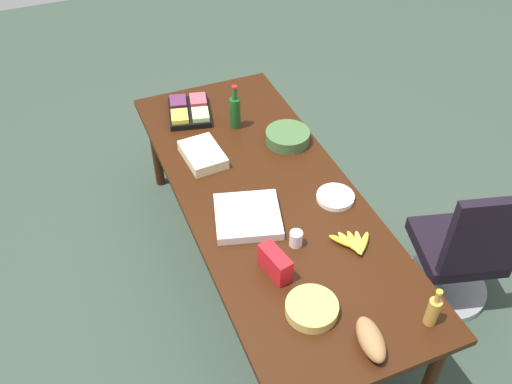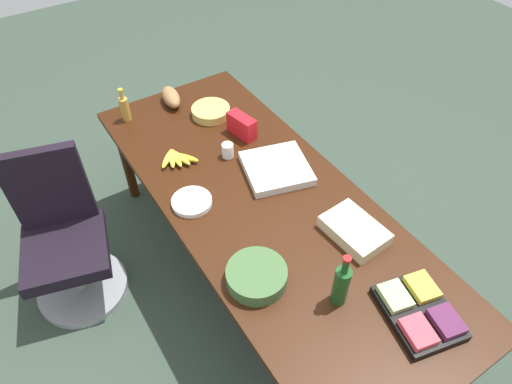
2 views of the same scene
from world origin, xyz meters
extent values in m
plane|color=#334236|center=(0.00, 0.00, 0.00)|extent=(10.00, 10.00, 0.00)
cube|color=black|center=(0.00, 0.00, 0.73)|extent=(2.55, 1.01, 0.04)
cylinder|color=black|center=(-1.19, -0.41, 0.35)|extent=(0.07, 0.07, 0.71)
cylinder|color=black|center=(-1.19, 0.41, 0.35)|extent=(0.07, 0.07, 0.71)
cylinder|color=black|center=(1.19, 0.41, 0.35)|extent=(0.07, 0.07, 0.71)
cylinder|color=gray|center=(-0.55, -1.03, 0.03)|extent=(0.56, 0.56, 0.05)
cylinder|color=gray|center=(-0.55, -1.03, 0.23)|extent=(0.06, 0.06, 0.37)
cube|color=black|center=(-0.55, -1.03, 0.42)|extent=(0.59, 0.59, 0.09)
cube|color=black|center=(-0.76, -0.97, 0.73)|extent=(0.17, 0.43, 0.54)
cylinder|color=tan|center=(-0.85, 0.14, 0.78)|extent=(0.26, 0.26, 0.06)
cube|color=black|center=(0.95, 0.18, 0.77)|extent=(0.41, 0.35, 0.04)
cube|color=#ABD580|center=(0.85, 0.14, 0.80)|extent=(0.17, 0.14, 0.03)
cube|color=#E84654|center=(1.02, 0.10, 0.80)|extent=(0.17, 0.14, 0.03)
cube|color=yellow|center=(0.88, 0.27, 0.80)|extent=(0.17, 0.14, 0.03)
cube|color=#572549|center=(1.05, 0.23, 0.80)|extent=(0.17, 0.14, 0.03)
cube|color=red|center=(-0.56, 0.20, 0.82)|extent=(0.21, 0.12, 0.14)
cylinder|color=#BB8F39|center=(-1.11, -0.35, 0.83)|extent=(0.07, 0.07, 0.16)
cylinder|color=#BB8F39|center=(-1.11, -0.35, 0.94)|extent=(0.03, 0.03, 0.06)
cylinder|color=gold|center=(-1.11, -0.35, 0.97)|extent=(0.04, 0.04, 0.01)
ellipsoid|color=yellow|center=(-0.57, -0.31, 0.77)|extent=(0.15, 0.14, 0.04)
ellipsoid|color=yellow|center=(-0.56, -0.28, 0.77)|extent=(0.17, 0.10, 0.04)
ellipsoid|color=gold|center=(-0.55, -0.26, 0.77)|extent=(0.17, 0.06, 0.04)
ellipsoid|color=gold|center=(-0.54, -0.24, 0.77)|extent=(0.17, 0.07, 0.04)
ellipsoid|color=yellow|center=(-0.53, -0.21, 0.77)|extent=(0.16, 0.13, 0.04)
cylinder|color=#3E6034|center=(0.42, -0.32, 0.79)|extent=(0.33, 0.33, 0.08)
cube|color=silver|center=(-0.15, 0.19, 0.77)|extent=(0.44, 0.44, 0.05)
cylinder|color=white|center=(-0.43, 0.02, 0.79)|extent=(0.07, 0.07, 0.09)
cylinder|color=#184A1B|center=(0.70, -0.06, 0.86)|extent=(0.09, 0.09, 0.22)
cylinder|color=#184A1B|center=(0.70, -0.06, 1.01)|extent=(0.04, 0.04, 0.09)
cylinder|color=red|center=(0.70, -0.06, 1.06)|extent=(0.04, 0.04, 0.01)
cube|color=beige|center=(0.45, 0.25, 0.78)|extent=(0.33, 0.24, 0.07)
cylinder|color=white|center=(-0.19, -0.34, 0.76)|extent=(0.24, 0.24, 0.03)
ellipsoid|color=#9A6C41|center=(-1.11, -0.03, 0.80)|extent=(0.26, 0.15, 0.10)
camera|label=1|loc=(-2.23, 0.99, 2.99)|focal=39.51mm
camera|label=2|loc=(1.44, -0.98, 2.58)|focal=32.30mm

